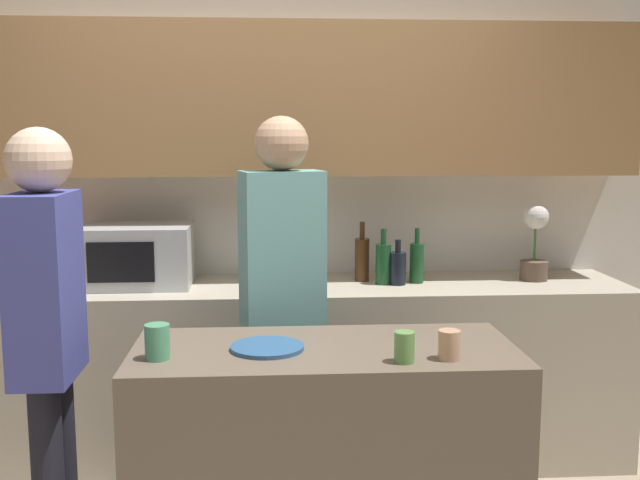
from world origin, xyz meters
The scene contains 16 objects.
back_wall centered at (0.00, 1.66, 1.54)m, with size 6.40×0.40×2.70m.
back_counter centered at (0.00, 1.39, 0.46)m, with size 3.60×0.62×0.91m.
kitchen_island centered at (0.20, 0.31, 0.45)m, with size 1.37×0.60×0.91m.
microwave centered at (-0.64, 1.43, 1.06)m, with size 0.52×0.39×0.30m.
toaster centered at (-1.13, 1.43, 1.00)m, with size 0.26×0.16×0.18m.
potted_plant centered at (1.37, 1.43, 1.11)m, with size 0.14×0.14×0.40m.
bottle_0 centered at (0.48, 1.46, 1.03)m, with size 0.07×0.07×0.30m.
bottle_1 centered at (0.58, 1.38, 1.02)m, with size 0.08×0.08×0.28m.
bottle_2 centered at (0.65, 1.36, 1.00)m, with size 0.08×0.08×0.23m.
bottle_3 centered at (0.75, 1.40, 1.02)m, with size 0.07×0.07×0.28m.
plate_on_island centered at (0.00, 0.29, 0.91)m, with size 0.26×0.26×0.01m.
cup_0 centered at (0.46, 0.11, 0.96)m, with size 0.07×0.07×0.10m.
cup_1 centered at (0.61, 0.13, 0.96)m, with size 0.07×0.07×0.10m.
cup_2 centered at (-0.37, 0.20, 0.97)m, with size 0.08×0.08×0.12m.
person_left centered at (-0.76, 0.31, 1.00)m, with size 0.22×0.34×1.68m.
person_center centered at (0.06, 0.87, 1.04)m, with size 0.38×0.27×1.73m.
Camera 1 is at (0.01, -2.27, 1.67)m, focal length 42.00 mm.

